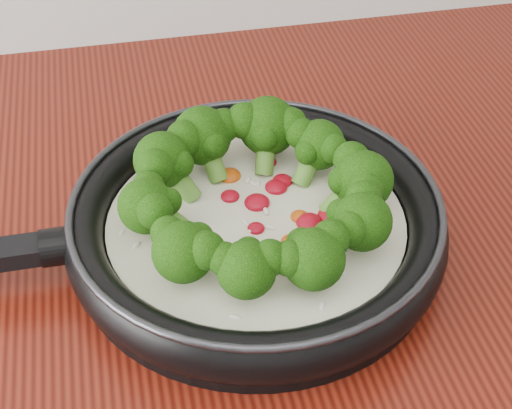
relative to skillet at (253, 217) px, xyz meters
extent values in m
cylinder|color=black|center=(0.00, 0.00, -0.03)|extent=(0.31, 0.31, 0.01)
torus|color=black|center=(0.00, 0.00, -0.01)|extent=(0.32, 0.32, 0.03)
torus|color=#2D2D33|center=(0.00, 0.00, 0.02)|extent=(0.31, 0.31, 0.01)
cylinder|color=black|center=(-0.16, 0.00, 0.00)|extent=(0.03, 0.03, 0.03)
cylinder|color=#EEEBCE|center=(0.00, 0.00, -0.01)|extent=(0.25, 0.25, 0.02)
ellipsoid|color=#A10718|center=(0.03, 0.04, 0.00)|extent=(0.02, 0.02, 0.01)
ellipsoid|color=#A10718|center=(0.00, -0.01, 0.00)|extent=(0.02, 0.02, 0.01)
ellipsoid|color=#C3490C|center=(0.04, -0.01, 0.00)|extent=(0.02, 0.02, 0.01)
ellipsoid|color=#A10718|center=(0.01, -0.06, 0.00)|extent=(0.03, 0.03, 0.01)
ellipsoid|color=#A10718|center=(0.06, -0.01, 0.00)|extent=(0.02, 0.02, 0.01)
ellipsoid|color=#C3490C|center=(-0.07, 0.00, 0.00)|extent=(0.02, 0.02, 0.01)
ellipsoid|color=#A10718|center=(0.05, -0.02, 0.00)|extent=(0.02, 0.02, 0.01)
ellipsoid|color=#A10718|center=(-0.03, -0.06, 0.00)|extent=(0.02, 0.02, 0.01)
ellipsoid|color=#C3490C|center=(0.02, -0.04, 0.00)|extent=(0.02, 0.02, 0.01)
ellipsoid|color=#A10718|center=(0.03, 0.07, 0.00)|extent=(0.02, 0.02, 0.01)
ellipsoid|color=#A10718|center=(-0.06, -0.02, 0.00)|extent=(0.03, 0.03, 0.01)
ellipsoid|color=#C3490C|center=(-0.01, 0.06, 0.00)|extent=(0.03, 0.03, 0.01)
ellipsoid|color=#A10718|center=(-0.01, 0.03, 0.00)|extent=(0.02, 0.02, 0.01)
ellipsoid|color=#A10718|center=(0.01, 0.02, 0.00)|extent=(0.03, 0.03, 0.01)
ellipsoid|color=#C3490C|center=(-0.06, 0.09, 0.00)|extent=(0.03, 0.03, 0.01)
ellipsoid|color=#A10718|center=(0.04, 0.04, 0.00)|extent=(0.03, 0.03, 0.01)
ellipsoid|color=white|center=(0.06, -0.02, 0.00)|extent=(0.01, 0.01, 0.00)
ellipsoid|color=white|center=(0.08, 0.00, 0.00)|extent=(0.01, 0.01, 0.00)
ellipsoid|color=white|center=(0.00, -0.02, 0.00)|extent=(0.01, 0.01, 0.00)
ellipsoid|color=white|center=(-0.03, -0.07, 0.00)|extent=(0.01, 0.01, 0.00)
ellipsoid|color=white|center=(-0.10, -0.01, 0.00)|extent=(0.01, 0.01, 0.00)
ellipsoid|color=white|center=(0.04, -0.04, 0.00)|extent=(0.01, 0.01, 0.00)
ellipsoid|color=white|center=(0.01, 0.04, 0.00)|extent=(0.01, 0.01, 0.00)
ellipsoid|color=white|center=(0.06, -0.08, 0.00)|extent=(0.00, 0.01, 0.00)
ellipsoid|color=white|center=(0.04, -0.02, 0.00)|extent=(0.01, 0.01, 0.00)
ellipsoid|color=white|center=(0.08, -0.01, 0.00)|extent=(0.01, 0.01, 0.00)
ellipsoid|color=white|center=(-0.07, 0.04, 0.00)|extent=(0.01, 0.01, 0.00)
ellipsoid|color=white|center=(0.01, 0.05, 0.00)|extent=(0.01, 0.01, 0.00)
ellipsoid|color=white|center=(-0.04, 0.04, 0.00)|extent=(0.01, 0.01, 0.00)
ellipsoid|color=white|center=(0.03, -0.11, 0.00)|extent=(0.01, 0.01, 0.00)
ellipsoid|color=white|center=(-0.01, -0.01, 0.00)|extent=(0.01, 0.01, 0.00)
ellipsoid|color=white|center=(0.01, 0.00, 0.00)|extent=(0.00, 0.01, 0.00)
ellipsoid|color=white|center=(0.01, 0.04, 0.00)|extent=(0.01, 0.01, 0.00)
ellipsoid|color=white|center=(0.03, 0.06, 0.00)|extent=(0.01, 0.00, 0.00)
ellipsoid|color=white|center=(-0.11, 0.00, 0.00)|extent=(0.01, 0.01, 0.00)
ellipsoid|color=white|center=(-0.02, 0.06, 0.00)|extent=(0.01, 0.01, 0.00)
ellipsoid|color=white|center=(0.01, -0.02, 0.00)|extent=(0.01, 0.01, 0.00)
ellipsoid|color=white|center=(-0.04, -0.10, 0.00)|extent=(0.01, 0.01, 0.00)
cylinder|color=#639C33|center=(0.07, -0.01, 0.01)|extent=(0.04, 0.02, 0.04)
sphere|color=black|center=(0.09, -0.01, 0.03)|extent=(0.05, 0.05, 0.05)
sphere|color=black|center=(0.09, 0.01, 0.04)|extent=(0.03, 0.03, 0.03)
sphere|color=black|center=(0.09, -0.03, 0.04)|extent=(0.03, 0.03, 0.03)
sphere|color=black|center=(0.08, -0.01, 0.03)|extent=(0.03, 0.03, 0.03)
cylinder|color=#639C33|center=(0.06, 0.04, 0.01)|extent=(0.04, 0.03, 0.03)
sphere|color=black|center=(0.07, 0.05, 0.03)|extent=(0.05, 0.05, 0.05)
sphere|color=black|center=(0.06, 0.06, 0.03)|extent=(0.03, 0.03, 0.03)
sphere|color=black|center=(0.08, 0.04, 0.03)|extent=(0.03, 0.03, 0.03)
sphere|color=black|center=(0.06, 0.04, 0.03)|extent=(0.02, 0.02, 0.02)
cylinder|color=#639C33|center=(0.03, 0.07, 0.01)|extent=(0.03, 0.04, 0.04)
sphere|color=black|center=(0.03, 0.09, 0.03)|extent=(0.05, 0.05, 0.05)
sphere|color=black|center=(0.01, 0.09, 0.04)|extent=(0.03, 0.03, 0.03)
sphere|color=black|center=(0.05, 0.08, 0.04)|extent=(0.03, 0.03, 0.03)
sphere|color=black|center=(0.03, 0.07, 0.03)|extent=(0.03, 0.03, 0.03)
cylinder|color=#639C33|center=(-0.02, 0.07, 0.01)|extent=(0.03, 0.04, 0.04)
sphere|color=black|center=(-0.03, 0.08, 0.03)|extent=(0.05, 0.05, 0.05)
sphere|color=black|center=(-0.05, 0.07, 0.04)|extent=(0.03, 0.03, 0.03)
sphere|color=black|center=(-0.01, 0.09, 0.04)|extent=(0.03, 0.03, 0.03)
sphere|color=black|center=(-0.02, 0.07, 0.03)|extent=(0.03, 0.03, 0.03)
cylinder|color=#639C33|center=(-0.05, 0.04, 0.01)|extent=(0.04, 0.04, 0.04)
sphere|color=black|center=(-0.07, 0.06, 0.03)|extent=(0.05, 0.05, 0.05)
sphere|color=black|center=(-0.08, 0.04, 0.04)|extent=(0.03, 0.03, 0.03)
sphere|color=black|center=(-0.05, 0.07, 0.04)|extent=(0.03, 0.03, 0.03)
sphere|color=black|center=(-0.05, 0.04, 0.03)|extent=(0.02, 0.02, 0.02)
cylinder|color=#639C33|center=(-0.07, 0.00, 0.01)|extent=(0.03, 0.02, 0.04)
sphere|color=black|center=(-0.09, 0.00, 0.03)|extent=(0.05, 0.05, 0.05)
sphere|color=black|center=(-0.08, -0.02, 0.04)|extent=(0.03, 0.03, 0.03)
sphere|color=black|center=(-0.08, 0.02, 0.03)|extent=(0.03, 0.03, 0.03)
sphere|color=black|center=(-0.07, 0.00, 0.03)|extent=(0.02, 0.02, 0.02)
cylinder|color=#639C33|center=(-0.05, -0.05, 0.01)|extent=(0.04, 0.03, 0.04)
sphere|color=black|center=(-0.07, -0.06, 0.03)|extent=(0.05, 0.05, 0.05)
sphere|color=black|center=(-0.05, -0.07, 0.04)|extent=(0.03, 0.03, 0.03)
sphere|color=black|center=(-0.07, -0.04, 0.03)|extent=(0.03, 0.03, 0.03)
sphere|color=black|center=(-0.05, -0.05, 0.03)|extent=(0.02, 0.02, 0.02)
cylinder|color=#639C33|center=(-0.02, -0.07, 0.01)|extent=(0.03, 0.04, 0.04)
sphere|color=black|center=(-0.02, -0.09, 0.03)|extent=(0.04, 0.04, 0.04)
sphere|color=black|center=(-0.01, -0.09, 0.04)|extent=(0.03, 0.03, 0.03)
sphere|color=black|center=(-0.04, -0.08, 0.03)|extent=(0.03, 0.03, 0.03)
sphere|color=black|center=(-0.02, -0.07, 0.03)|extent=(0.02, 0.02, 0.02)
cylinder|color=#639C33|center=(0.02, -0.07, 0.01)|extent=(0.03, 0.04, 0.04)
sphere|color=black|center=(0.03, -0.09, 0.03)|extent=(0.05, 0.05, 0.05)
sphere|color=black|center=(0.04, -0.08, 0.04)|extent=(0.03, 0.03, 0.03)
sphere|color=black|center=(0.01, -0.09, 0.03)|extent=(0.03, 0.03, 0.03)
sphere|color=black|center=(0.02, -0.07, 0.03)|extent=(0.02, 0.02, 0.02)
cylinder|color=#639C33|center=(0.06, -0.05, 0.01)|extent=(0.04, 0.04, 0.04)
sphere|color=black|center=(0.08, -0.06, 0.03)|extent=(0.05, 0.05, 0.05)
sphere|color=black|center=(0.08, -0.04, 0.04)|extent=(0.03, 0.03, 0.03)
sphere|color=black|center=(0.06, -0.07, 0.04)|extent=(0.03, 0.03, 0.03)
sphere|color=black|center=(0.06, -0.05, 0.03)|extent=(0.02, 0.02, 0.02)
camera|label=1|loc=(-0.10, -0.48, 0.43)|focal=53.84mm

